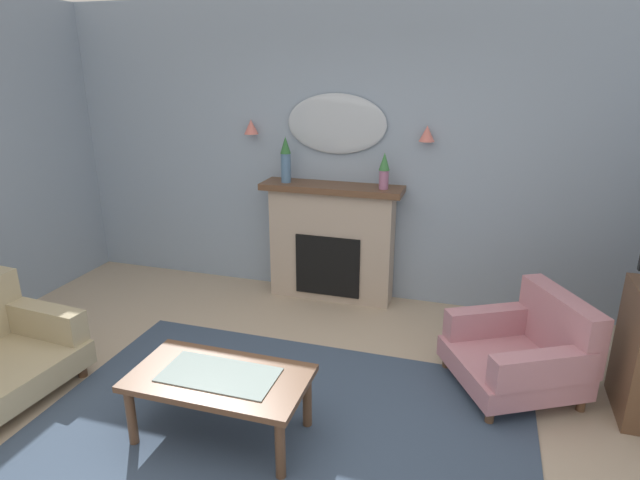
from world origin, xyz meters
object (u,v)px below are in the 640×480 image
(mantel_vase_centre, at_px, (384,170))
(wall_mirror, at_px, (336,124))
(armchair_near_fireplace, at_px, (525,350))
(coffee_table, at_px, (220,383))
(fireplace, at_px, (331,243))
(wall_sconce_right, at_px, (427,133))
(wall_sconce_left, at_px, (251,127))
(mantel_vase_right, at_px, (286,159))

(mantel_vase_centre, distance_m, wall_mirror, 0.65)
(armchair_near_fireplace, bearing_deg, coffee_table, -148.57)
(fireplace, relative_size, wall_sconce_right, 9.71)
(wall_mirror, height_order, armchair_near_fireplace, wall_mirror)
(mantel_vase_centre, relative_size, coffee_table, 0.30)
(wall_mirror, relative_size, armchair_near_fireplace, 0.87)
(wall_sconce_left, bearing_deg, fireplace, -6.16)
(wall_sconce_right, bearing_deg, wall_sconce_left, 180.00)
(wall_sconce_left, bearing_deg, armchair_near_fireplace, -24.41)
(mantel_vase_right, distance_m, wall_sconce_left, 0.50)
(fireplace, distance_m, wall_sconce_left, 1.38)
(mantel_vase_centre, xyz_separation_m, wall_sconce_right, (0.35, 0.12, 0.32))
(mantel_vase_right, relative_size, armchair_near_fireplace, 0.40)
(mantel_vase_right, xyz_separation_m, wall_sconce_right, (1.30, 0.12, 0.27))
(wall_mirror, bearing_deg, wall_sconce_right, -3.37)
(mantel_vase_centre, relative_size, wall_sconce_left, 2.38)
(coffee_table, bearing_deg, mantel_vase_right, 99.52)
(fireplace, bearing_deg, coffee_table, -92.10)
(armchair_near_fireplace, bearing_deg, mantel_vase_centre, 139.88)
(fireplace, height_order, mantel_vase_right, mantel_vase_right)
(mantel_vase_right, bearing_deg, wall_sconce_right, 5.27)
(coffee_table, height_order, armchair_near_fireplace, armchair_near_fireplace)
(mantel_vase_centre, bearing_deg, coffee_table, -104.82)
(mantel_vase_right, distance_m, wall_sconce_right, 1.33)
(wall_sconce_left, xyz_separation_m, wall_sconce_right, (1.70, 0.00, 0.00))
(mantel_vase_right, distance_m, wall_mirror, 0.58)
(mantel_vase_centre, xyz_separation_m, wall_mirror, (-0.50, 0.17, 0.37))
(fireplace, relative_size, mantel_vase_right, 3.10)
(wall_sconce_left, distance_m, armchair_near_fireplace, 3.18)
(mantel_vase_right, bearing_deg, mantel_vase_centre, -0.00)
(mantel_vase_centre, height_order, wall_sconce_left, wall_sconce_left)
(wall_sconce_right, bearing_deg, coffee_table, -111.90)
(coffee_table, relative_size, armchair_near_fireplace, 1.00)
(fireplace, relative_size, wall_sconce_left, 9.71)
(wall_mirror, distance_m, armchair_near_fireplace, 2.57)
(fireplace, xyz_separation_m, coffee_table, (-0.08, -2.23, -0.19))
(coffee_table, distance_m, armchair_near_fireplace, 2.17)
(mantel_vase_right, distance_m, coffee_table, 2.44)
(fireplace, height_order, armchair_near_fireplace, fireplace)
(wall_sconce_right, bearing_deg, armchair_near_fireplace, -52.32)
(mantel_vase_centre, relative_size, armchair_near_fireplace, 0.30)
(wall_mirror, bearing_deg, fireplace, -90.00)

